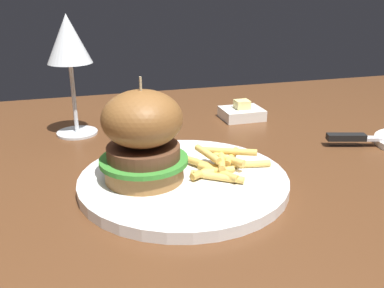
{
  "coord_description": "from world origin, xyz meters",
  "views": [
    {
      "loc": [
        -0.14,
        -0.55,
        0.98
      ],
      "look_at": [
        0.01,
        -0.05,
        0.78
      ],
      "focal_mm": 40.0,
      "sensor_mm": 36.0,
      "label": 1
    }
  ],
  "objects_px": {
    "main_plate": "(184,181)",
    "burger_sandwich": "(143,136)",
    "wine_glass": "(68,44)",
    "butter_dish": "(242,113)"
  },
  "relations": [
    {
      "from": "main_plate",
      "to": "burger_sandwich",
      "type": "relative_size",
      "value": 2.06
    },
    {
      "from": "butter_dish",
      "to": "wine_glass",
      "type": "bearing_deg",
      "value": -179.76
    },
    {
      "from": "main_plate",
      "to": "burger_sandwich",
      "type": "height_order",
      "value": "burger_sandwich"
    },
    {
      "from": "main_plate",
      "to": "butter_dish",
      "type": "relative_size",
      "value": 3.48
    },
    {
      "from": "wine_glass",
      "to": "butter_dish",
      "type": "xyz_separation_m",
      "value": [
        0.3,
        0.0,
        -0.14
      ]
    },
    {
      "from": "burger_sandwich",
      "to": "butter_dish",
      "type": "bearing_deg",
      "value": 46.22
    },
    {
      "from": "burger_sandwich",
      "to": "wine_glass",
      "type": "height_order",
      "value": "wine_glass"
    },
    {
      "from": "main_plate",
      "to": "wine_glass",
      "type": "bearing_deg",
      "value": 116.33
    },
    {
      "from": "main_plate",
      "to": "butter_dish",
      "type": "bearing_deg",
      "value": 53.56
    },
    {
      "from": "main_plate",
      "to": "wine_glass",
      "type": "height_order",
      "value": "wine_glass"
    }
  ]
}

